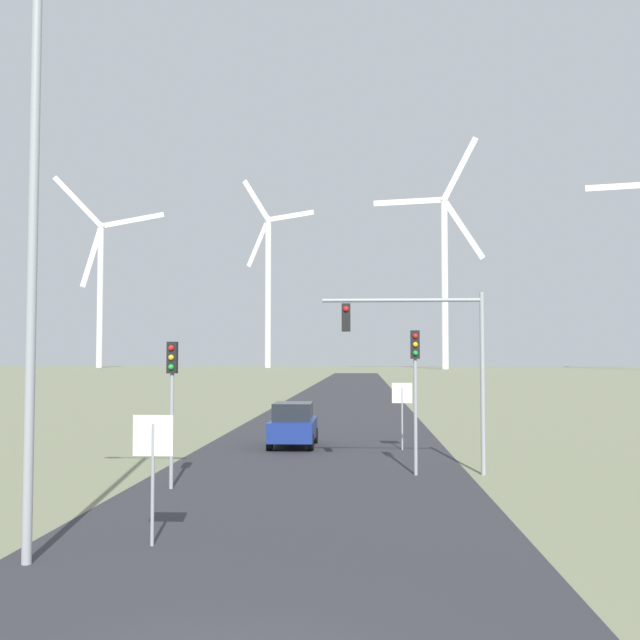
% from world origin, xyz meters
% --- Properties ---
extents(road_surface, '(10.00, 240.00, 0.01)m').
position_xyz_m(road_surface, '(0.00, 48.00, 0.00)').
color(road_surface, '#2D2D33').
rests_on(road_surface, ground).
extents(streetlamp, '(3.12, 0.32, 11.47)m').
position_xyz_m(streetlamp, '(-4.38, 4.87, 7.04)').
color(streetlamp, '#93999E').
rests_on(streetlamp, ground).
extents(stop_sign_near, '(0.81, 0.07, 2.56)m').
position_xyz_m(stop_sign_near, '(-2.50, 6.28, 1.79)').
color(stop_sign_near, '#93999E').
rests_on(stop_sign_near, ground).
extents(stop_sign_far, '(0.81, 0.07, 2.68)m').
position_xyz_m(stop_sign_far, '(3.20, 21.82, 1.88)').
color(stop_sign_far, '#93999E').
rests_on(stop_sign_far, ground).
extents(traffic_light_post_near_left, '(0.28, 0.33, 4.15)m').
position_xyz_m(traffic_light_post_near_left, '(-3.77, 12.61, 3.04)').
color(traffic_light_post_near_left, '#93999E').
rests_on(traffic_light_post_near_left, ground).
extents(traffic_light_post_near_right, '(0.28, 0.33, 4.56)m').
position_xyz_m(traffic_light_post_near_right, '(3.30, 15.45, 3.32)').
color(traffic_light_post_near_right, '#93999E').
rests_on(traffic_light_post_near_right, ground).
extents(traffic_light_mast_overhead, '(5.16, 0.34, 5.78)m').
position_xyz_m(traffic_light_mast_overhead, '(3.59, 15.62, 4.19)').
color(traffic_light_mast_overhead, '#93999E').
rests_on(traffic_light_mast_overhead, ground).
extents(car_approaching, '(1.88, 4.12, 1.83)m').
position_xyz_m(car_approaching, '(-1.26, 22.72, 0.91)').
color(car_approaching, navy).
rests_on(car_approaching, ground).
extents(wind_turbine_far_left, '(36.38, 17.02, 68.75)m').
position_xyz_m(wind_turbine_far_left, '(-93.57, 256.72, 31.94)').
color(wind_turbine_far_left, white).
rests_on(wind_turbine_far_left, ground).
extents(wind_turbine_left, '(27.50, 11.99, 69.84)m').
position_xyz_m(wind_turbine_left, '(-32.79, 260.64, 32.38)').
color(wind_turbine_left, white).
rests_on(wind_turbine_left, ground).
extents(wind_turbine_center, '(35.41, 2.60, 74.47)m').
position_xyz_m(wind_turbine_center, '(27.60, 230.21, 33.15)').
color(wind_turbine_center, white).
rests_on(wind_turbine_center, ground).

